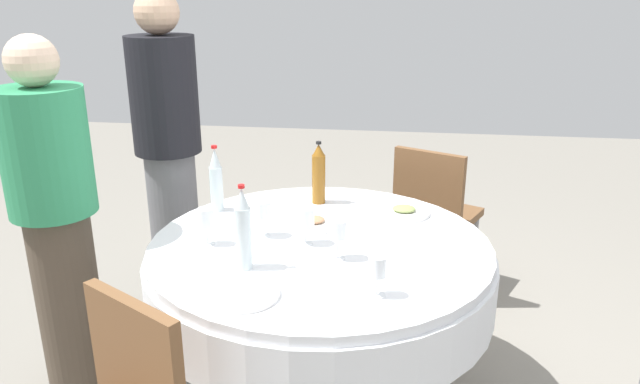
{
  "coord_description": "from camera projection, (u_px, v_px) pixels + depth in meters",
  "views": [
    {
      "loc": [
        -0.29,
        2.18,
        1.72
      ],
      "look_at": [
        0.0,
        0.0,
        0.95
      ],
      "focal_mm": 33.85,
      "sensor_mm": 36.0,
      "label": 1
    }
  ],
  "objects": [
    {
      "name": "wine_glass_outer",
      "position": [
        206.0,
        219.0,
        2.35
      ],
      "size": [
        0.06,
        0.06,
        0.15
      ],
      "color": "white",
      "rests_on": "dining_table"
    },
    {
      "name": "plate_near",
      "position": [
        313.0,
        223.0,
        2.56
      ],
      "size": [
        0.21,
        0.21,
        0.04
      ],
      "color": "white",
      "rests_on": "dining_table"
    },
    {
      "name": "knife_rear",
      "position": [
        398.0,
        240.0,
        2.41
      ],
      "size": [
        0.09,
        0.17,
        0.0
      ],
      "primitive_type": "cube",
      "rotation": [
        0.0,
        0.0,
        5.14
      ],
      "color": "silver",
      "rests_on": "dining_table"
    },
    {
      "name": "chair_outer",
      "position": [
        434.0,
        208.0,
        3.38
      ],
      "size": [
        0.53,
        0.53,
        0.87
      ],
      "rotation": [
        0.0,
        0.0,
        2.69
      ],
      "color": "brown",
      "rests_on": "ground_plane"
    },
    {
      "name": "spoon_west",
      "position": [
        252.0,
        213.0,
        2.7
      ],
      "size": [
        0.13,
        0.14,
        0.0
      ],
      "primitive_type": "cube",
      "rotation": [
        0.0,
        0.0,
        3.96
      ],
      "color": "silver",
      "rests_on": "dining_table"
    },
    {
      "name": "bottle_amber_right",
      "position": [
        319.0,
        174.0,
        2.78
      ],
      "size": [
        0.06,
        0.06,
        0.3
      ],
      "color": "#8C5619",
      "rests_on": "dining_table"
    },
    {
      "name": "person_right",
      "position": [
        169.0,
        151.0,
        3.11
      ],
      "size": [
        0.34,
        0.34,
        1.69
      ],
      "rotation": [
        0.0,
        0.0,
        4.04
      ],
      "color": "slate",
      "rests_on": "ground_plane"
    },
    {
      "name": "plate_mid",
      "position": [
        243.0,
        294.0,
        1.99
      ],
      "size": [
        0.25,
        0.25,
        0.02
      ],
      "color": "white",
      "rests_on": "dining_table"
    },
    {
      "name": "plate_south",
      "position": [
        404.0,
        212.0,
        2.68
      ],
      "size": [
        0.23,
        0.23,
        0.04
      ],
      "color": "white",
      "rests_on": "dining_table"
    },
    {
      "name": "bottle_clear_west",
      "position": [
        216.0,
        181.0,
        2.69
      ],
      "size": [
        0.06,
        0.06,
        0.3
      ],
      "color": "silver",
      "rests_on": "dining_table"
    },
    {
      "name": "wine_glass_near",
      "position": [
        377.0,
        268.0,
        1.96
      ],
      "size": [
        0.06,
        0.06,
        0.14
      ],
      "color": "white",
      "rests_on": "dining_table"
    },
    {
      "name": "wine_glass_east",
      "position": [
        305.0,
        218.0,
        2.35
      ],
      "size": [
        0.07,
        0.07,
        0.15
      ],
      "color": "white",
      "rests_on": "dining_table"
    },
    {
      "name": "person_west",
      "position": [
        56.0,
        220.0,
        2.45
      ],
      "size": [
        0.34,
        0.34,
        1.54
      ],
      "rotation": [
        0.0,
        0.0,
        -1.5
      ],
      "color": "#4C3F33",
      "rests_on": "ground_plane"
    },
    {
      "name": "spoon_north",
      "position": [
        365.0,
        273.0,
        2.14
      ],
      "size": [
        0.18,
        0.04,
        0.0
      ],
      "primitive_type": "cube",
      "rotation": [
        0.0,
        0.0,
        3.01
      ],
      "color": "silver",
      "rests_on": "dining_table"
    },
    {
      "name": "wine_glass_north",
      "position": [
        262.0,
        210.0,
        2.42
      ],
      "size": [
        0.07,
        0.07,
        0.15
      ],
      "color": "white",
      "rests_on": "dining_table"
    },
    {
      "name": "dining_table",
      "position": [
        320.0,
        275.0,
        2.45
      ],
      "size": [
        1.39,
        1.39,
        0.74
      ],
      "color": "white",
      "rests_on": "ground_plane"
    },
    {
      "name": "wine_glass_front",
      "position": [
        337.0,
        231.0,
        2.22
      ],
      "size": [
        0.07,
        0.07,
        0.16
      ],
      "color": "white",
      "rests_on": "dining_table"
    },
    {
      "name": "bottle_clear_rear",
      "position": [
        243.0,
        230.0,
        2.14
      ],
      "size": [
        0.06,
        0.06,
        0.32
      ],
      "color": "silver",
      "rests_on": "dining_table"
    }
  ]
}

